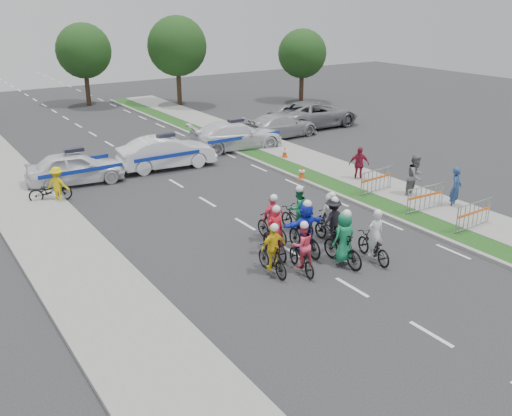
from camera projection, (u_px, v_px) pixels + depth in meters
ground at (352, 287)px, 17.02m from camera, size 90.00×90.00×0.00m
curb_right at (362, 205)px, 23.54m from camera, size 0.20×60.00×0.12m
grass_strip at (375, 202)px, 23.90m from camera, size 1.20×60.00×0.11m
sidewalk_right at (405, 194)px, 24.82m from camera, size 2.40×60.00×0.13m
sidewalk_left at (84, 276)px, 17.58m from camera, size 3.00×60.00×0.13m
rider_0 at (374, 243)px, 18.58m from camera, size 0.93×1.86×1.81m
rider_1 at (343, 243)px, 18.22m from camera, size 0.81×1.84×1.93m
rider_2 at (302, 253)px, 17.80m from camera, size 0.92×1.78×1.74m
rider_3 at (273, 254)px, 17.64m from camera, size 0.88×1.66×1.73m
rider_4 at (332, 225)px, 19.80m from camera, size 1.00×1.75×1.77m
rider_5 at (305, 231)px, 18.98m from camera, size 1.57×1.88×1.95m
rider_6 at (275, 239)px, 18.90m from camera, size 0.92×1.87×1.83m
rider_7 at (330, 219)px, 20.33m from camera, size 0.81×1.72×1.75m
rider_8 at (297, 215)px, 20.75m from camera, size 0.79×1.83×1.84m
rider_9 at (272, 223)px, 19.98m from camera, size 0.92×1.72×1.79m
police_car_0 at (75, 168)px, 26.21m from camera, size 4.63×2.38×1.51m
police_car_1 at (167, 152)px, 28.57m from camera, size 4.96×2.13×1.59m
police_car_2 at (236, 135)px, 32.12m from camera, size 5.66×3.03×1.56m
civilian_sedan at (281, 126)px, 34.84m from camera, size 5.03×2.31×1.42m
civilian_suv at (314, 114)px, 37.51m from camera, size 6.18×2.86×1.72m
spectator_0 at (456, 188)px, 23.09m from camera, size 0.74×0.62×1.73m
spectator_1 at (415, 176)px, 24.26m from camera, size 1.07×0.92×1.90m
spectator_2 at (359, 164)px, 26.47m from camera, size 1.05×0.78×1.65m
marshal_hiviz at (58, 185)px, 23.80m from camera, size 1.11×1.11×1.54m
barrier_0 at (473, 217)px, 20.95m from camera, size 2.01×0.55×1.12m
barrier_1 at (425, 199)px, 22.72m from camera, size 2.03×0.62×1.12m
barrier_2 at (376, 182)px, 24.87m from camera, size 2.03×0.65×1.12m
cone_0 at (302, 173)px, 26.77m from camera, size 0.40×0.40×0.70m
cone_1 at (285, 153)px, 30.17m from camera, size 0.40×0.40×0.70m
parked_bike at (50, 191)px, 23.98m from camera, size 1.85×1.02×0.92m
tree_1 at (177, 46)px, 43.56m from camera, size 4.55×4.55×6.82m
tree_2 at (302, 54)px, 45.29m from camera, size 3.85×3.85×5.77m
tree_4 at (84, 51)px, 43.74m from camera, size 4.20×4.20×6.30m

